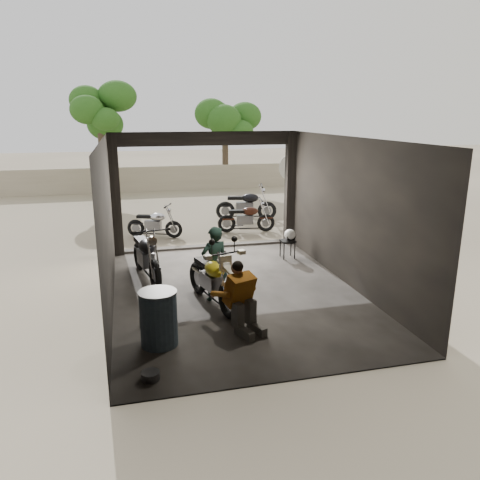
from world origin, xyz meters
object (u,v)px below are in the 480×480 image
mechanic (244,300)px  outside_bike_b (246,216)px  main_bike (212,275)px  outside_bike_a (154,221)px  helmet (290,235)px  sign_post (292,180)px  stool (288,243)px  oil_drum (159,319)px  left_bike (146,252)px  rider (215,264)px  outside_bike_c (246,203)px

mechanic → outside_bike_b: bearing=53.3°
main_bike → outside_bike_a: 5.61m
helmet → sign_post: 2.70m
main_bike → stool: main_bike is taller
helmet → mechanic: bearing=-104.5°
mechanic → outside_bike_a: bearing=77.0°
outside_bike_a → sign_post: 4.35m
oil_drum → sign_post: size_ratio=0.37×
main_bike → left_bike: left_bike is taller
main_bike → left_bike: bearing=108.0°
rider → helmet: rider is taller
main_bike → sign_post: 6.04m
rider → sign_post: bearing=-138.5°
rider → sign_post: size_ratio=0.61×
main_bike → stool: 3.56m
helmet → sign_post: (0.86, 2.32, 1.07)m
mechanic → sign_post: sign_post is taller
outside_bike_b → sign_post: size_ratio=0.63×
helmet → rider: bearing=-120.8°
mechanic → main_bike: bearing=81.7°
outside_bike_b → sign_post: (1.25, -0.65, 1.17)m
oil_drum → sign_post: sign_post is taller
outside_bike_c → rider: 7.41m
outside_bike_a → rider: 5.40m
main_bike → rider: rider is taller
stool → helmet: size_ratio=1.55×
left_bike → helmet: (3.70, 0.73, -0.01)m
left_bike → mechanic: left_bike is taller
left_bike → sign_post: sign_post is taller
outside_bike_c → rider: size_ratio=1.21×
main_bike → outside_bike_c: 7.66m
rider → stool: rider is taller
outside_bike_a → left_bike: bearing=-164.7°
rider → oil_drum: size_ratio=1.65×
helmet → stool: bearing=-158.8°
outside_bike_c → outside_bike_a: bearing=129.7°
stool → helmet: (0.06, 0.01, 0.22)m
stool → helmet: 0.22m
main_bike → outside_bike_b: size_ratio=1.18×
main_bike → oil_drum: size_ratio=2.00×
left_bike → outside_bike_c: bearing=44.2°
main_bike → helmet: bearing=31.0°
main_bike → oil_drum: bearing=-142.8°
stool → sign_post: 2.81m
outside_bike_c → mechanic: (-2.26, -8.51, -0.03)m
outside_bike_a → sign_post: (4.13, -0.67, 1.20)m
outside_bike_b → stool: 2.99m
outside_bike_c → helmet: bearing=-167.4°
left_bike → stool: size_ratio=3.87×
main_bike → rider: (0.10, 0.23, 0.15)m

